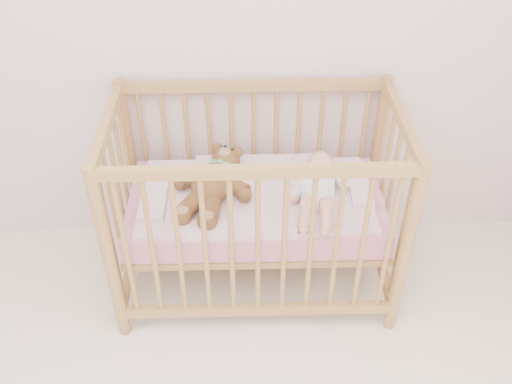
{
  "coord_description": "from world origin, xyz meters",
  "views": [
    {
      "loc": [
        0.32,
        -0.53,
        2.28
      ],
      "look_at": [
        0.38,
        1.55,
        0.62
      ],
      "focal_mm": 40.0,
      "sensor_mm": 36.0,
      "label": 1
    }
  ],
  "objects": [
    {
      "name": "baby",
      "position": [
        0.67,
        1.58,
        0.64
      ],
      "size": [
        0.37,
        0.61,
        0.14
      ],
      "primitive_type": null,
      "rotation": [
        0.0,
        0.0,
        -0.17
      ],
      "color": "white",
      "rests_on": "blanket"
    },
    {
      "name": "teddy_bear",
      "position": [
        0.17,
        1.58,
        0.65
      ],
      "size": [
        0.56,
        0.67,
        0.16
      ],
      "primitive_type": null,
      "rotation": [
        0.0,
        0.0,
        -0.32
      ],
      "color": "brown",
      "rests_on": "blanket"
    },
    {
      "name": "crib",
      "position": [
        0.38,
        1.6,
        0.5
      ],
      "size": [
        1.36,
        0.76,
        1.0
      ],
      "primitive_type": null,
      "color": "tan",
      "rests_on": "floor"
    },
    {
      "name": "wall_back",
      "position": [
        0.0,
        2.0,
        1.35
      ],
      "size": [
        4.0,
        0.02,
        2.7
      ],
      "primitive_type": "cube",
      "color": "silver",
      "rests_on": "floor"
    },
    {
      "name": "mattress",
      "position": [
        0.38,
        1.6,
        0.49
      ],
      "size": [
        1.22,
        0.62,
        0.13
      ],
      "primitive_type": "cube",
      "color": "pink",
      "rests_on": "crib"
    },
    {
      "name": "blanket",
      "position": [
        0.38,
        1.6,
        0.56
      ],
      "size": [
        1.1,
        0.58,
        0.06
      ],
      "primitive_type": null,
      "color": "#F2A6BF",
      "rests_on": "mattress"
    }
  ]
}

